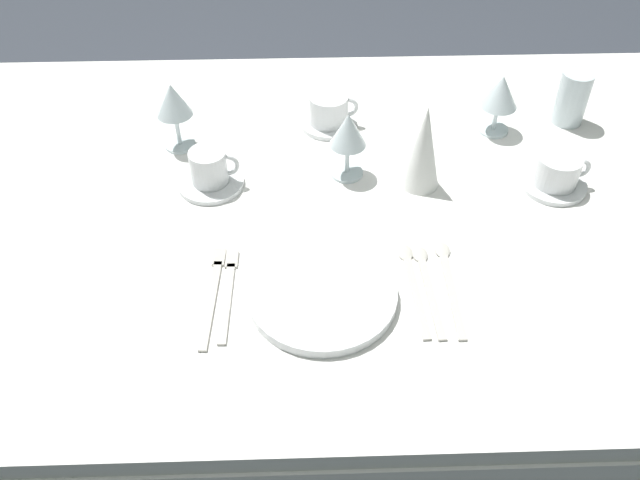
{
  "coord_description": "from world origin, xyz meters",
  "views": [
    {
      "loc": [
        -0.05,
        -1.01,
        1.59
      ],
      "look_at": [
        -0.03,
        -0.14,
        0.76
      ],
      "focal_mm": 38.03,
      "sensor_mm": 36.0,
      "label": 1
    }
  ],
  "objects_px": {
    "coffee_cup_left": "(329,109)",
    "coffee_cup_right": "(558,170)",
    "fork_outer": "(228,291)",
    "spoon_tea": "(448,276)",
    "drink_tumbler": "(571,101)",
    "coffee_cup_far": "(210,167)",
    "napkin_folded": "(424,147)",
    "wine_glass_left": "(173,103)",
    "spoon_dessert": "(426,279)",
    "dinner_plate": "(322,295)",
    "spoon_soup": "(412,278)",
    "wine_glass_centre": "(348,133)",
    "wine_glass_right": "(501,94)",
    "fork_inner": "(213,292)"
  },
  "relations": [
    {
      "from": "wine_glass_left",
      "to": "napkin_folded",
      "type": "xyz_separation_m",
      "value": [
        0.49,
        -0.14,
        -0.02
      ]
    },
    {
      "from": "wine_glass_left",
      "to": "dinner_plate",
      "type": "bearing_deg",
      "value": -56.94
    },
    {
      "from": "spoon_dessert",
      "to": "coffee_cup_right",
      "type": "xyz_separation_m",
      "value": [
        0.29,
        0.25,
        0.04
      ]
    },
    {
      "from": "coffee_cup_right",
      "to": "wine_glass_centre",
      "type": "height_order",
      "value": "wine_glass_centre"
    },
    {
      "from": "wine_glass_left",
      "to": "napkin_folded",
      "type": "distance_m",
      "value": 0.51
    },
    {
      "from": "dinner_plate",
      "to": "drink_tumbler",
      "type": "height_order",
      "value": "drink_tumbler"
    },
    {
      "from": "coffee_cup_left",
      "to": "coffee_cup_right",
      "type": "height_order",
      "value": "coffee_cup_left"
    },
    {
      "from": "dinner_plate",
      "to": "coffee_cup_far",
      "type": "bearing_deg",
      "value": 124.29
    },
    {
      "from": "wine_glass_right",
      "to": "drink_tumbler",
      "type": "xyz_separation_m",
      "value": [
        0.17,
        0.03,
        -0.04
      ]
    },
    {
      "from": "spoon_tea",
      "to": "drink_tumbler",
      "type": "xyz_separation_m",
      "value": [
        0.34,
        0.47,
        0.05
      ]
    },
    {
      "from": "fork_inner",
      "to": "wine_glass_right",
      "type": "relative_size",
      "value": 1.69
    },
    {
      "from": "coffee_cup_right",
      "to": "wine_glass_left",
      "type": "distance_m",
      "value": 0.78
    },
    {
      "from": "wine_glass_right",
      "to": "napkin_folded",
      "type": "height_order",
      "value": "napkin_folded"
    },
    {
      "from": "fork_outer",
      "to": "napkin_folded",
      "type": "height_order",
      "value": "napkin_folded"
    },
    {
      "from": "wine_glass_left",
      "to": "wine_glass_right",
      "type": "bearing_deg",
      "value": 2.9
    },
    {
      "from": "wine_glass_centre",
      "to": "coffee_cup_far",
      "type": "bearing_deg",
      "value": -174.25
    },
    {
      "from": "coffee_cup_left",
      "to": "wine_glass_right",
      "type": "distance_m",
      "value": 0.36
    },
    {
      "from": "wine_glass_left",
      "to": "drink_tumbler",
      "type": "xyz_separation_m",
      "value": [
        0.85,
        0.07,
        -0.05
      ]
    },
    {
      "from": "wine_glass_left",
      "to": "fork_outer",
      "type": "bearing_deg",
      "value": -72.92
    },
    {
      "from": "spoon_dessert",
      "to": "coffee_cup_far",
      "type": "relative_size",
      "value": 2.21
    },
    {
      "from": "coffee_cup_left",
      "to": "fork_inner",
      "type": "bearing_deg",
      "value": -113.67
    },
    {
      "from": "coffee_cup_left",
      "to": "wine_glass_left",
      "type": "xyz_separation_m",
      "value": [
        -0.32,
        -0.07,
        0.06
      ]
    },
    {
      "from": "spoon_dessert",
      "to": "coffee_cup_right",
      "type": "height_order",
      "value": "coffee_cup_right"
    },
    {
      "from": "spoon_dessert",
      "to": "spoon_tea",
      "type": "distance_m",
      "value": 0.04
    },
    {
      "from": "coffee_cup_right",
      "to": "napkin_folded",
      "type": "bearing_deg",
      "value": 176.7
    },
    {
      "from": "wine_glass_right",
      "to": "dinner_plate",
      "type": "bearing_deg",
      "value": -129.32
    },
    {
      "from": "spoon_tea",
      "to": "drink_tumbler",
      "type": "distance_m",
      "value": 0.58
    },
    {
      "from": "spoon_tea",
      "to": "coffee_cup_far",
      "type": "distance_m",
      "value": 0.51
    },
    {
      "from": "wine_glass_centre",
      "to": "coffee_cup_left",
      "type": "bearing_deg",
      "value": 99.23
    },
    {
      "from": "wine_glass_right",
      "to": "drink_tumbler",
      "type": "relative_size",
      "value": 1.13
    },
    {
      "from": "drink_tumbler",
      "to": "spoon_tea",
      "type": "bearing_deg",
      "value": -126.18
    },
    {
      "from": "fork_inner",
      "to": "coffee_cup_left",
      "type": "bearing_deg",
      "value": 66.33
    },
    {
      "from": "spoon_soup",
      "to": "spoon_tea",
      "type": "xyz_separation_m",
      "value": [
        0.06,
        0.0,
        0.0
      ]
    },
    {
      "from": "coffee_cup_right",
      "to": "coffee_cup_left",
      "type": "bearing_deg",
      "value": 152.49
    },
    {
      "from": "coffee_cup_left",
      "to": "wine_glass_centre",
      "type": "relative_size",
      "value": 0.76
    },
    {
      "from": "dinner_plate",
      "to": "spoon_soup",
      "type": "xyz_separation_m",
      "value": [
        0.15,
        0.04,
        -0.01
      ]
    },
    {
      "from": "fork_outer",
      "to": "coffee_cup_left",
      "type": "xyz_separation_m",
      "value": [
        0.19,
        0.49,
        0.04
      ]
    },
    {
      "from": "coffee_cup_far",
      "to": "napkin_folded",
      "type": "bearing_deg",
      "value": -1.31
    },
    {
      "from": "fork_outer",
      "to": "coffee_cup_right",
      "type": "relative_size",
      "value": 1.92
    },
    {
      "from": "coffee_cup_far",
      "to": "napkin_folded",
      "type": "xyz_separation_m",
      "value": [
        0.41,
        -0.01,
        0.04
      ]
    },
    {
      "from": "spoon_dessert",
      "to": "wine_glass_right",
      "type": "bearing_deg",
      "value": 64.44
    },
    {
      "from": "dinner_plate",
      "to": "wine_glass_centre",
      "type": "bearing_deg",
      "value": 79.66
    },
    {
      "from": "dinner_plate",
      "to": "spoon_soup",
      "type": "height_order",
      "value": "dinner_plate"
    },
    {
      "from": "coffee_cup_left",
      "to": "coffee_cup_right",
      "type": "relative_size",
      "value": 1.0
    },
    {
      "from": "fork_outer",
      "to": "drink_tumbler",
      "type": "relative_size",
      "value": 1.75
    },
    {
      "from": "spoon_dessert",
      "to": "coffee_cup_right",
      "type": "bearing_deg",
      "value": 40.37
    },
    {
      "from": "spoon_tea",
      "to": "wine_glass_left",
      "type": "relative_size",
      "value": 1.51
    },
    {
      "from": "spoon_dessert",
      "to": "napkin_folded",
      "type": "distance_m",
      "value": 0.28
    },
    {
      "from": "spoon_soup",
      "to": "wine_glass_right",
      "type": "xyz_separation_m",
      "value": [
        0.24,
        0.44,
        0.09
      ]
    },
    {
      "from": "napkin_folded",
      "to": "fork_outer",
      "type": "bearing_deg",
      "value": -142.43
    }
  ]
}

